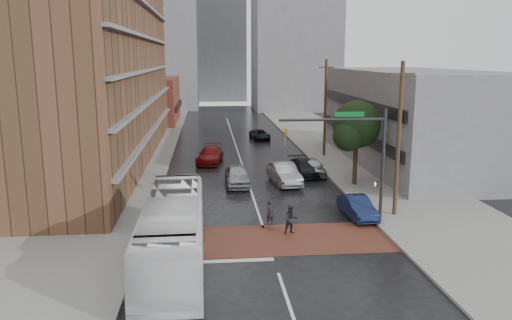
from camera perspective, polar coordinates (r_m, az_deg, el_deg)
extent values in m
plane|color=black|center=(28.32, 1.41, -9.47)|extent=(160.00, 160.00, 0.00)
cube|color=brown|center=(28.78, 1.29, -9.10)|extent=(14.00, 5.00, 0.02)
cube|color=gray|center=(52.85, -14.46, 0.26)|extent=(9.00, 90.00, 0.15)
cube|color=gray|center=(54.25, 10.29, 0.73)|extent=(9.00, 90.00, 0.15)
cube|color=brown|center=(51.48, -18.30, 15.34)|extent=(10.00, 44.00, 28.00)
cube|color=brown|center=(80.96, -11.86, 6.70)|extent=(8.00, 16.00, 7.00)
cube|color=gray|center=(50.58, 17.50, 4.67)|extent=(11.00, 26.00, 9.00)
cube|color=gray|center=(104.92, -11.86, 14.63)|extent=(18.00, 16.00, 32.00)
cube|color=gray|center=(100.01, 4.53, 16.13)|extent=(16.00, 14.00, 36.00)
cube|color=gray|center=(121.26, -4.16, 12.52)|extent=(12.00, 10.00, 24.00)
cylinder|color=#332319|center=(40.81, 11.27, -0.15)|extent=(0.36, 0.36, 4.00)
sphere|color=black|center=(40.32, 11.44, 4.02)|extent=(3.80, 3.80, 3.80)
sphere|color=black|center=(39.42, 10.48, 2.71)|extent=(2.40, 2.40, 2.40)
sphere|color=black|center=(41.39, 12.15, 3.35)|extent=(2.60, 2.60, 2.60)
cylinder|color=#2D2D33|center=(31.30, 14.26, -0.89)|extent=(0.20, 0.20, 7.20)
cylinder|color=#2D2D33|center=(29.86, 8.75, 4.59)|extent=(6.40, 0.16, 0.16)
imported|color=gold|center=(29.43, 3.39, 2.63)|extent=(0.20, 0.16, 1.00)
cube|color=#0C5926|center=(30.08, 10.62, 5.15)|extent=(1.80, 0.05, 0.30)
cube|color=#2D2D33|center=(31.44, 13.74, -2.68)|extent=(0.30, 0.30, 0.35)
cylinder|color=#473321|center=(32.94, 15.97, 2.12)|extent=(0.26, 0.26, 10.00)
cube|color=#473321|center=(32.54, 16.39, 9.43)|extent=(1.60, 0.12, 0.12)
cylinder|color=#473321|center=(51.90, 7.91, 5.82)|extent=(0.26, 0.26, 10.00)
cube|color=#473321|center=(51.64, 8.04, 10.46)|extent=(1.60, 0.12, 0.12)
imported|color=white|center=(25.32, -9.48, -8.06)|extent=(3.04, 12.49, 3.47)
imported|color=black|center=(30.92, 1.68, -6.03)|extent=(0.70, 0.60, 1.63)
imported|color=black|center=(29.52, 4.04, -6.82)|extent=(0.95, 0.80, 1.73)
imported|color=#A2A3A9|center=(40.34, -2.18, -1.79)|extent=(1.94, 4.82, 1.64)
imported|color=#AFB1B7|center=(40.84, 3.24, -1.59)|extent=(2.46, 5.36, 1.70)
imported|color=maroon|center=(49.15, -5.28, 0.57)|extent=(3.03, 5.65, 1.56)
imported|color=black|center=(62.93, 0.44, 2.92)|extent=(2.58, 4.62, 1.22)
imported|color=#131F45|center=(33.09, 11.50, -5.30)|extent=(1.77, 4.28, 1.38)
imported|color=black|center=(44.09, 5.60, -0.83)|extent=(2.64, 5.07, 1.40)
imported|color=#AAADB2|center=(44.21, 6.46, -0.76)|extent=(2.00, 4.45, 1.48)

